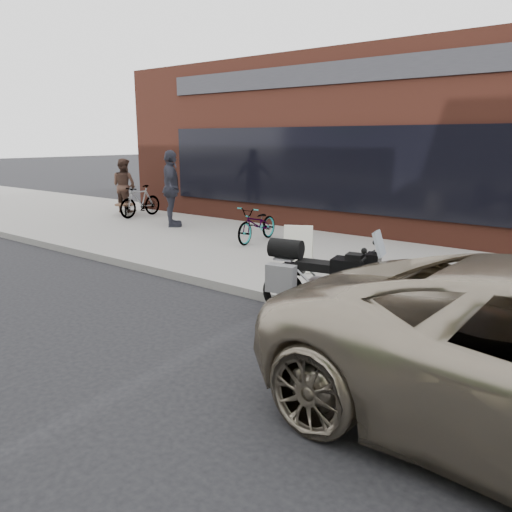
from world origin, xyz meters
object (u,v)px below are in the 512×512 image
at_px(cafe_table, 125,205).
at_px(cafe_patron_left, 124,186).
at_px(bicycle_front, 258,224).
at_px(cafe_patron_right, 171,189).
at_px(bicycle_rear, 140,201).
at_px(motorcycle, 322,281).
at_px(sandwich_sign, 298,248).

distance_m(cafe_table, cafe_patron_left, 0.94).
height_order(bicycle_front, cafe_table, bicycle_front).
xyz_separation_m(cafe_patron_left, cafe_patron_right, (3.14, -0.91, 0.16)).
distance_m(bicycle_front, bicycle_rear, 5.05).
relative_size(bicycle_front, cafe_patron_left, 0.91).
distance_m(bicycle_rear, cafe_patron_left, 1.26).
distance_m(motorcycle, bicycle_front, 4.72).
relative_size(motorcycle, bicycle_front, 1.33).
bearing_deg(sandwich_sign, bicycle_front, 115.47).
height_order(cafe_table, cafe_patron_left, cafe_patron_left).
relative_size(motorcycle, sandwich_sign, 2.55).
xyz_separation_m(sandwich_sign, cafe_table, (-7.61, 2.17, -0.08)).
bearing_deg(motorcycle, sandwich_sign, 120.78).
relative_size(motorcycle, cafe_patron_right, 1.03).
distance_m(bicycle_rear, cafe_table, 0.56).
relative_size(bicycle_front, cafe_table, 2.47).
height_order(bicycle_rear, cafe_patron_right, cafe_patron_right).
height_order(motorcycle, bicycle_front, motorcycle).
height_order(bicycle_rear, sandwich_sign, bicycle_rear).
distance_m(bicycle_front, sandwich_sign, 2.61).
bearing_deg(bicycle_front, sandwich_sign, -42.61).
distance_m(motorcycle, cafe_patron_right, 7.35).
bearing_deg(motorcycle, bicycle_rear, 144.21).
bearing_deg(cafe_table, bicycle_front, -6.45).
xyz_separation_m(sandwich_sign, cafe_patron_right, (-5.10, 1.75, 0.59)).
xyz_separation_m(motorcycle, cafe_table, (-9.04, 3.76, -0.09)).
distance_m(bicycle_front, cafe_patron_right, 3.06).
distance_m(bicycle_rear, sandwich_sign, 7.46).
bearing_deg(cafe_table, motorcycle, -22.59).
bearing_deg(cafe_patron_left, bicycle_front, 160.14).
bearing_deg(cafe_patron_right, bicycle_rear, 26.35).
height_order(bicycle_front, cafe_patron_left, cafe_patron_left).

